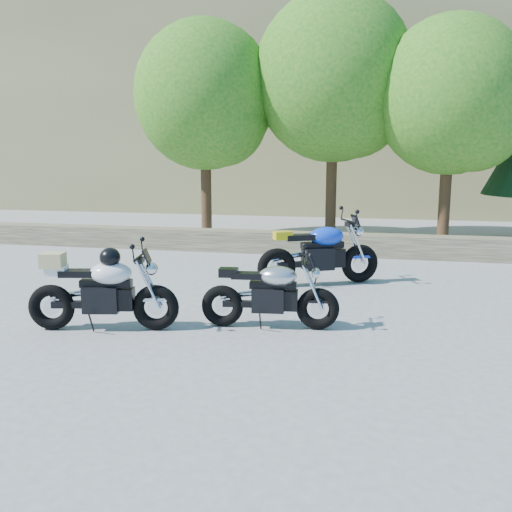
# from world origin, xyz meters

# --- Properties ---
(ground) EXTENTS (90.00, 90.00, 0.00)m
(ground) POSITION_xyz_m (0.00, 0.00, 0.00)
(ground) COLOR gray
(ground) RESTS_ON ground
(stone_wall) EXTENTS (22.00, 0.55, 0.50)m
(stone_wall) POSITION_xyz_m (0.00, 5.50, 0.25)
(stone_wall) COLOR #4C4433
(stone_wall) RESTS_ON ground
(hillside) EXTENTS (80.00, 30.00, 15.00)m
(hillside) POSITION_xyz_m (3.00, 28.00, 7.50)
(hillside) COLOR #6E6544
(hillside) RESTS_ON ground
(tree_decid_left) EXTENTS (3.67, 3.67, 5.62)m
(tree_decid_left) POSITION_xyz_m (-2.39, 7.14, 3.63)
(tree_decid_left) COLOR #382314
(tree_decid_left) RESTS_ON ground
(tree_decid_mid) EXTENTS (4.08, 4.08, 6.24)m
(tree_decid_mid) POSITION_xyz_m (0.91, 7.54, 4.04)
(tree_decid_mid) COLOR #382314
(tree_decid_mid) RESTS_ON ground
(tree_decid_right) EXTENTS (3.54, 3.54, 5.41)m
(tree_decid_right) POSITION_xyz_m (3.71, 6.94, 3.50)
(tree_decid_right) COLOR #382314
(tree_decid_right) RESTS_ON ground
(silver_bike) EXTENTS (1.87, 0.59, 0.94)m
(silver_bike) POSITION_xyz_m (0.66, -0.22, 0.46)
(silver_bike) COLOR black
(silver_bike) RESTS_ON ground
(white_bike) EXTENTS (2.00, 0.70, 1.11)m
(white_bike) POSITION_xyz_m (-1.50, -0.77, 0.55)
(white_bike) COLOR black
(white_bike) RESTS_ON ground
(blue_bike) EXTENTS (2.11, 1.18, 1.14)m
(blue_bike) POSITION_xyz_m (1.05, 2.45, 0.56)
(blue_bike) COLOR black
(blue_bike) RESTS_ON ground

